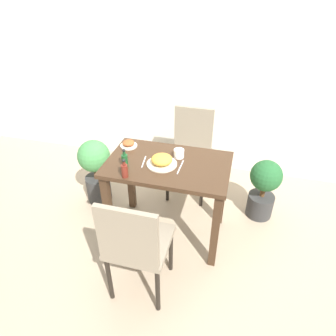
{
  "coord_description": "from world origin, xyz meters",
  "views": [
    {
      "loc": [
        0.52,
        -1.95,
        2.06
      ],
      "look_at": [
        0.0,
        0.0,
        0.71
      ],
      "focal_mm": 32.0,
      "sensor_mm": 36.0,
      "label": 1
    }
  ],
  "objects": [
    {
      "name": "ground_plane",
      "position": [
        0.0,
        0.0,
        0.0
      ],
      "size": [
        16.0,
        16.0,
        0.0
      ],
      "primitive_type": "plane",
      "color": "tan"
    },
    {
      "name": "wall_back",
      "position": [
        0.0,
        1.26,
        1.3
      ],
      "size": [
        8.0,
        0.05,
        2.6
      ],
      "color": "silver",
      "rests_on": "ground_plane"
    },
    {
      "name": "dining_table",
      "position": [
        0.0,
        0.0,
        0.62
      ],
      "size": [
        0.99,
        0.62,
        0.76
      ],
      "color": "#3D2819",
      "rests_on": "ground_plane"
    },
    {
      "name": "chair_near",
      "position": [
        -0.05,
        -0.66,
        0.53
      ],
      "size": [
        0.42,
        0.42,
        0.92
      ],
      "rotation": [
        0.0,
        0.0,
        3.14
      ],
      "color": "gray",
      "rests_on": "ground_plane"
    },
    {
      "name": "chair_far",
      "position": [
        0.06,
        0.7,
        0.53
      ],
      "size": [
        0.42,
        0.42,
        0.92
      ],
      "color": "gray",
      "rests_on": "ground_plane"
    },
    {
      "name": "food_plate",
      "position": [
        -0.04,
        -0.04,
        0.8
      ],
      "size": [
        0.24,
        0.24,
        0.08
      ],
      "color": "beige",
      "rests_on": "dining_table"
    },
    {
      "name": "side_plate",
      "position": [
        -0.4,
        0.17,
        0.79
      ],
      "size": [
        0.15,
        0.15,
        0.06
      ],
      "color": "beige",
      "rests_on": "dining_table"
    },
    {
      "name": "drink_cup",
      "position": [
        0.06,
        0.11,
        0.8
      ],
      "size": [
        0.08,
        0.08,
        0.07
      ],
      "color": "white",
      "rests_on": "dining_table"
    },
    {
      "name": "sauce_bottle",
      "position": [
        -0.26,
        -0.27,
        0.82
      ],
      "size": [
        0.05,
        0.05,
        0.15
      ],
      "color": "maroon",
      "rests_on": "dining_table"
    },
    {
      "name": "condiment_bottle",
      "position": [
        -0.31,
        -0.13,
        0.82
      ],
      "size": [
        0.05,
        0.05,
        0.15
      ],
      "color": "#194C23",
      "rests_on": "dining_table"
    },
    {
      "name": "fork_utensil",
      "position": [
        -0.19,
        -0.04,
        0.77
      ],
      "size": [
        0.03,
        0.17,
        0.0
      ],
      "rotation": [
        0.0,
        0.0,
        1.71
      ],
      "color": "silver",
      "rests_on": "dining_table"
    },
    {
      "name": "spoon_utensil",
      "position": [
        0.11,
        -0.04,
        0.77
      ],
      "size": [
        0.01,
        0.2,
        0.0
      ],
      "rotation": [
        0.0,
        0.0,
        1.55
      ],
      "color": "silver",
      "rests_on": "dining_table"
    },
    {
      "name": "potted_plant_left",
      "position": [
        -0.82,
        0.27,
        0.4
      ],
      "size": [
        0.32,
        0.32,
        0.7
      ],
      "color": "#333333",
      "rests_on": "ground_plane"
    },
    {
      "name": "potted_plant_right",
      "position": [
        0.82,
        0.46,
        0.34
      ],
      "size": [
        0.29,
        0.29,
        0.62
      ],
      "color": "#333333",
      "rests_on": "ground_plane"
    }
  ]
}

